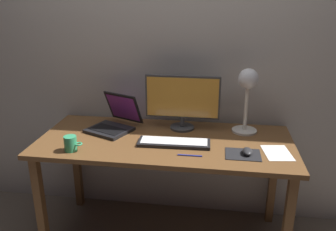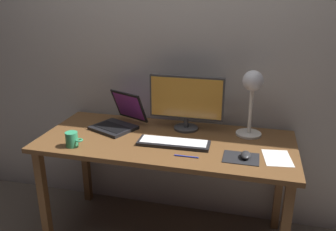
% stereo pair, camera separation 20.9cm
% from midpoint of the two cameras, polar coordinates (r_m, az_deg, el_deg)
% --- Properties ---
extents(back_wall, '(4.80, 0.06, 2.60)m').
position_cam_midpoint_polar(back_wall, '(2.43, -1.57, 12.02)').
color(back_wall, '#A8A099').
rests_on(back_wall, ground).
extents(desk, '(1.60, 0.70, 0.74)m').
position_cam_midpoint_polar(desk, '(2.24, -3.16, -5.85)').
color(desk, brown).
rests_on(desk, ground).
extents(monitor, '(0.50, 0.16, 0.37)m').
position_cam_midpoint_polar(monitor, '(2.31, -0.18, 2.58)').
color(monitor, '#38383A').
rests_on(monitor, desk).
extents(keyboard_main, '(0.44, 0.15, 0.03)m').
position_cam_midpoint_polar(keyboard_main, '(2.13, -1.82, -4.51)').
color(keyboard_main, black).
rests_on(keyboard_main, desk).
extents(laptop, '(0.37, 0.40, 0.23)m').
position_cam_midpoint_polar(laptop, '(2.40, -10.99, -0.62)').
color(laptop, black).
rests_on(laptop, desk).
extents(desk_lamp, '(0.16, 0.16, 0.43)m').
position_cam_midpoint_polar(desk_lamp, '(2.26, 10.36, 4.37)').
color(desk_lamp, beige).
rests_on(desk_lamp, desk).
extents(mousepad, '(0.20, 0.16, 0.00)m').
position_cam_midpoint_polar(mousepad, '(2.03, 9.31, -6.37)').
color(mousepad, black).
rests_on(mousepad, desk).
extents(mouse, '(0.06, 0.10, 0.03)m').
position_cam_midpoint_polar(mouse, '(2.03, 10.02, -5.87)').
color(mouse, '#28282B').
rests_on(mouse, mousepad).
extents(coffee_mug, '(0.11, 0.07, 0.09)m').
position_cam_midpoint_polar(coffee_mug, '(2.14, -18.36, -4.44)').
color(coffee_mug, '#339966').
rests_on(coffee_mug, desk).
extents(paper_sheet_near_mouse, '(0.18, 0.23, 0.00)m').
position_cam_midpoint_polar(paper_sheet_near_mouse, '(2.09, 14.75, -6.00)').
color(paper_sheet_near_mouse, white).
rests_on(paper_sheet_near_mouse, desk).
extents(pen, '(0.14, 0.01, 0.01)m').
position_cam_midpoint_polar(pen, '(1.99, 0.57, -6.63)').
color(pen, '#2633A5').
rests_on(pen, desk).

